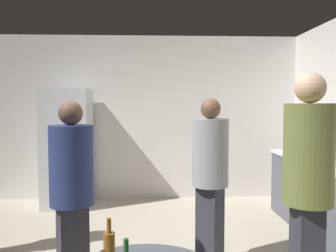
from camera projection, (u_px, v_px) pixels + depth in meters
The scene contains 8 objects.
wall_back at pixel (141, 118), 5.85m from camera, with size 5.32×0.06×2.70m, color silver.
refrigerator at pixel (68, 148), 5.40m from camera, with size 0.70×0.68×1.80m.
kitchen_counter at pixel (326, 198), 4.21m from camera, with size 0.64×2.16×0.90m.
kettle at pixel (314, 152), 4.42m from camera, with size 0.24×0.17×0.18m.
beer_bottle_amber at pixel (109, 245), 1.87m from camera, with size 0.06×0.06×0.23m.
person_in_gray_shirt at pixel (210, 170), 3.31m from camera, with size 0.48×0.48×1.63m.
person_in_navy_shirt at pixel (72, 186), 2.74m from camera, with size 0.46×0.46×1.60m.
person_in_olive_shirt at pixel (308, 180), 2.42m from camera, with size 0.35×0.35×1.78m.
Camera 1 is at (0.21, -3.23, 1.57)m, focal length 37.54 mm.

